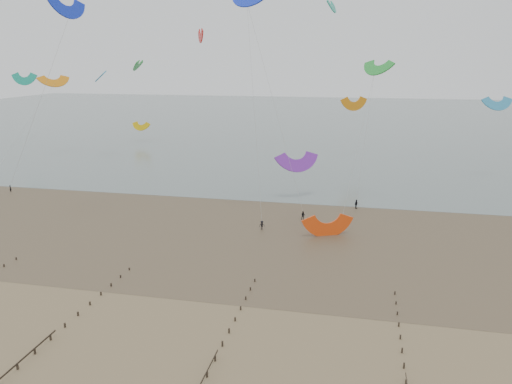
# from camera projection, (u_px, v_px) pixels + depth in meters

# --- Properties ---
(ground) EXTENTS (500.00, 500.00, 0.00)m
(ground) POSITION_uv_depth(u_px,v_px,m) (197.00, 324.00, 55.67)
(ground) COLOR brown
(ground) RESTS_ON ground
(sea_and_shore) EXTENTS (500.00, 665.00, 0.03)m
(sea_and_shore) POSITION_uv_depth(u_px,v_px,m) (237.00, 225.00, 89.00)
(sea_and_shore) COLOR #475654
(sea_and_shore) RESTS_ON ground
(kitesurfer_lead) EXTENTS (0.69, 0.60, 1.58)m
(kitesurfer_lead) POSITION_uv_depth(u_px,v_px,m) (11.00, 189.00, 110.78)
(kitesurfer_lead) COLOR black
(kitesurfer_lead) RESTS_ON ground
(kitesurfers) EXTENTS (137.98, 29.02, 1.84)m
(kitesurfers) POSITION_uv_depth(u_px,v_px,m) (386.00, 209.00, 95.56)
(kitesurfers) COLOR black
(kitesurfers) RESTS_ON ground
(grounded_kite) EXTENTS (9.10, 8.26, 4.07)m
(grounded_kite) POSITION_uv_depth(u_px,v_px,m) (327.00, 236.00, 83.53)
(grounded_kite) COLOR #EF440F
(grounded_kite) RESTS_ON ground
(kites_airborne) EXTENTS (249.59, 101.10, 39.51)m
(kites_airborne) POSITION_uv_depth(u_px,v_px,m) (256.00, 80.00, 134.03)
(kites_airborne) COLOR #149E81
(kites_airborne) RESTS_ON ground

